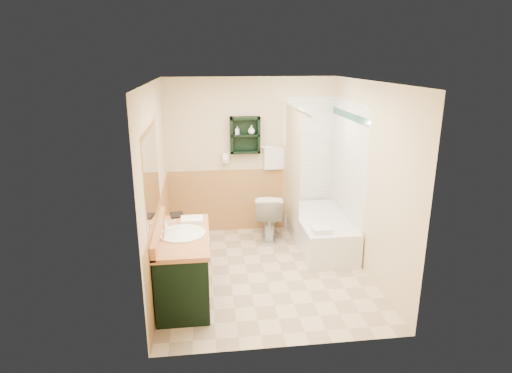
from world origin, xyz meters
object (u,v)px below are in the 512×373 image
(vanity_book, at_px, (170,208))
(soap_bottle_b, at_px, (251,131))
(hair_dryer, at_px, (225,158))
(wall_shelf, at_px, (245,135))
(vanity, at_px, (184,266))
(toilet, at_px, (269,216))
(soap_bottle_a, at_px, (237,132))
(bathtub, at_px, (321,232))

(vanity_book, height_order, soap_bottle_b, soap_bottle_b)
(soap_bottle_b, bearing_deg, hair_dryer, 175.69)
(wall_shelf, distance_m, soap_bottle_b, 0.12)
(vanity, height_order, toilet, vanity)
(soap_bottle_b, bearing_deg, soap_bottle_a, 180.00)
(toilet, bearing_deg, bathtub, 157.63)
(hair_dryer, xyz_separation_m, soap_bottle_b, (0.40, -0.03, 0.42))
(hair_dryer, distance_m, bathtub, 1.80)
(hair_dryer, relative_size, vanity, 0.19)
(bathtub, relative_size, soap_bottle_a, 12.21)
(vanity, xyz_separation_m, soap_bottle_a, (0.78, 1.88, 1.20))
(wall_shelf, relative_size, soap_bottle_a, 4.48)
(hair_dryer, height_order, vanity_book, hair_dryer)
(wall_shelf, bearing_deg, vanity, -115.45)
(wall_shelf, height_order, vanity, wall_shelf)
(vanity, relative_size, toilet, 1.70)
(hair_dryer, bearing_deg, vanity, -107.34)
(vanity, bearing_deg, toilet, 52.19)
(vanity, bearing_deg, hair_dryer, 72.66)
(hair_dryer, xyz_separation_m, toilet, (0.63, -0.33, -0.84))
(wall_shelf, bearing_deg, soap_bottle_b, -2.92)
(hair_dryer, relative_size, vanity_book, 1.15)
(toilet, bearing_deg, vanity, 61.05)
(soap_bottle_a, bearing_deg, hair_dryer, 170.74)
(bathtub, bearing_deg, soap_bottle_b, 142.00)
(vanity, xyz_separation_m, toilet, (1.22, 1.57, -0.04))
(vanity_book, bearing_deg, hair_dryer, 50.86)
(bathtub, bearing_deg, vanity_book, -164.92)
(bathtub, xyz_separation_m, vanity_book, (-2.08, -0.56, 0.66))
(vanity, xyz_separation_m, soap_bottle_b, (0.99, 1.88, 1.22))
(wall_shelf, xyz_separation_m, vanity_book, (-1.06, -1.29, -0.66))
(vanity, bearing_deg, bathtub, 30.94)
(soap_bottle_a, xyz_separation_m, soap_bottle_b, (0.21, 0.00, 0.02))
(bathtub, height_order, vanity_book, vanity_book)
(vanity_book, xyz_separation_m, soap_bottle_b, (1.16, 1.29, 0.73))
(wall_shelf, xyz_separation_m, bathtub, (1.03, -0.73, -1.31))
(bathtub, xyz_separation_m, soap_bottle_a, (-1.14, 0.72, 1.36))
(hair_dryer, distance_m, soap_bottle_a, 0.44)
(vanity_book, distance_m, soap_bottle_b, 1.88)
(bathtub, bearing_deg, wall_shelf, 144.56)
(hair_dryer, bearing_deg, soap_bottle_a, -9.26)
(vanity, distance_m, soap_bottle_b, 2.45)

